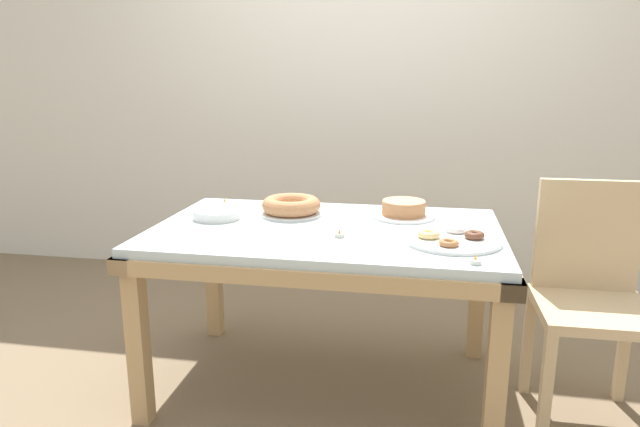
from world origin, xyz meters
TOP-DOWN VIEW (x-y plane):
  - ground_plane at (0.00, 0.00)m, footprint 12.00×12.00m
  - wall_back at (0.00, 1.48)m, footprint 8.00×0.10m
  - dining_table at (0.00, 0.00)m, footprint 1.46×0.93m
  - chair at (1.05, -0.01)m, footprint 0.42×0.42m
  - cake_chocolate_round at (0.31, 0.23)m, footprint 0.28×0.28m
  - cake_golden_bundt at (-0.19, 0.17)m, footprint 0.27×0.27m
  - pastry_platter at (0.50, -0.13)m, footprint 0.37×0.37m
  - plate_stack at (-0.50, 0.06)m, footprint 0.21×0.21m
  - tealight_centre at (0.08, -0.14)m, footprint 0.04×0.04m
  - tealight_near_cakes at (0.57, -0.38)m, footprint 0.04×0.04m
  - tealight_left_edge at (-0.55, 0.31)m, footprint 0.04×0.04m

SIDE VIEW (x-z plane):
  - ground_plane at x=0.00m, z-range 0.00..0.00m
  - chair at x=1.05m, z-range 0.05..0.99m
  - dining_table at x=0.00m, z-range 0.27..1.00m
  - tealight_centre at x=0.08m, z-range 0.72..0.76m
  - tealight_near_cakes at x=0.57m, z-range 0.72..0.76m
  - tealight_left_edge at x=-0.55m, z-range 0.72..0.76m
  - pastry_platter at x=0.50m, z-range 0.72..0.76m
  - plate_stack at x=-0.50m, z-range 0.73..0.77m
  - cake_chocolate_round at x=0.31m, z-range 0.72..0.80m
  - cake_golden_bundt at x=-0.19m, z-range 0.73..0.81m
  - wall_back at x=0.00m, z-range 0.00..2.60m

